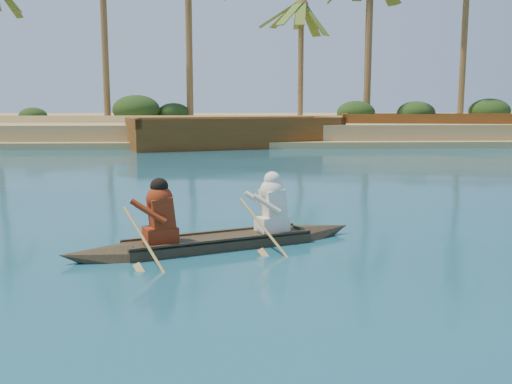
{
  "coord_description": "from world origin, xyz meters",
  "views": [
    {
      "loc": [
        5.94,
        -9.94,
        2.47
      ],
      "look_at": [
        6.48,
        0.74,
        0.83
      ],
      "focal_mm": 40.0,
      "sensor_mm": 36.0,
      "label": 1
    }
  ],
  "objects": [
    {
      "name": "sandy_embankment",
      "position": [
        0.0,
        46.89,
        0.53
      ],
      "size": [
        150.0,
        51.0,
        1.5
      ],
      "color": "tan",
      "rests_on": "ground"
    },
    {
      "name": "palm_grove",
      "position": [
        0.0,
        35.0,
        8.0
      ],
      "size": [
        110.0,
        14.0,
        16.0
      ],
      "primitive_type": null,
      "color": "#415E21",
      "rests_on": "ground"
    },
    {
      "name": "shrub_cluster",
      "position": [
        0.0,
        31.5,
        1.2
      ],
      "size": [
        100.0,
        6.0,
        2.4
      ],
      "primitive_type": null,
      "color": "black",
      "rests_on": "ground"
    },
    {
      "name": "canoe",
      "position": [
        5.78,
        -0.23,
        0.28
      ],
      "size": [
        5.23,
        2.67,
        1.47
      ],
      "rotation": [
        0.0,
        0.0,
        0.39
      ],
      "color": "#3A2E1F",
      "rests_on": "ground"
    },
    {
      "name": "barge_mid",
      "position": [
        6.47,
        23.57,
        0.71
      ],
      "size": [
        12.9,
        7.53,
        2.04
      ],
      "rotation": [
        0.0,
        0.0,
        0.3
      ],
      "color": "brown",
      "rests_on": "ground"
    },
    {
      "name": "barge_right",
      "position": [
        20.18,
        27.0,
        0.77
      ],
      "size": [
        13.86,
        6.79,
        2.21
      ],
      "rotation": [
        0.0,
        0.0,
        -0.18
      ],
      "color": "brown",
      "rests_on": "ground"
    }
  ]
}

